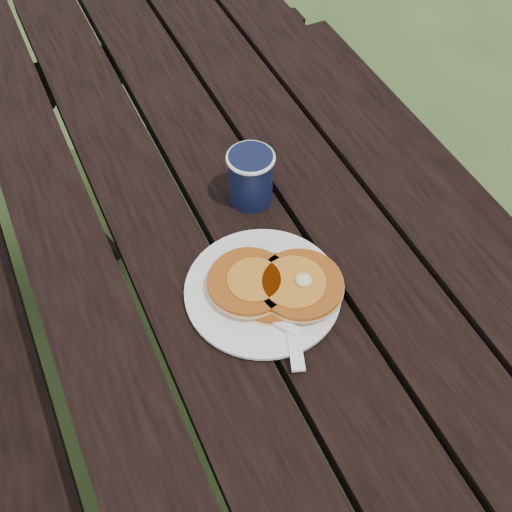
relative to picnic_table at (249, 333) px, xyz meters
name	(u,v)px	position (x,y,z in m)	size (l,w,h in m)	color
ground	(250,405)	(0.00, 0.00, -0.37)	(60.00, 60.00, 0.00)	#344D21
picnic_table	(249,333)	(0.00, 0.00, 0.00)	(1.36, 1.80, 0.75)	black
plate	(263,291)	(-0.04, -0.15, 0.39)	(0.24, 0.24, 0.01)	white
pancake_stack	(276,284)	(-0.02, -0.16, 0.41)	(0.20, 0.17, 0.04)	#AF5313
knife	(291,318)	(-0.03, -0.22, 0.39)	(0.02, 0.18, 0.01)	white
fork	(269,316)	(-0.06, -0.21, 0.40)	(0.03, 0.16, 0.01)	white
coffee_cup	(251,175)	(0.03, 0.04, 0.44)	(0.08, 0.08, 0.10)	black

